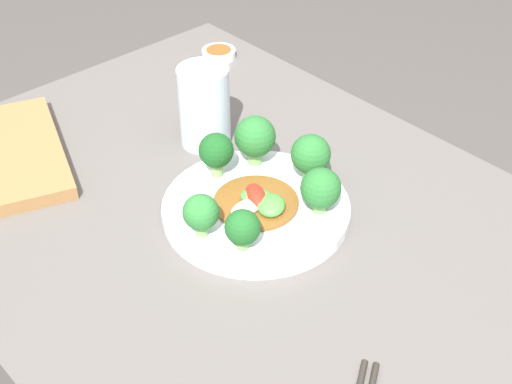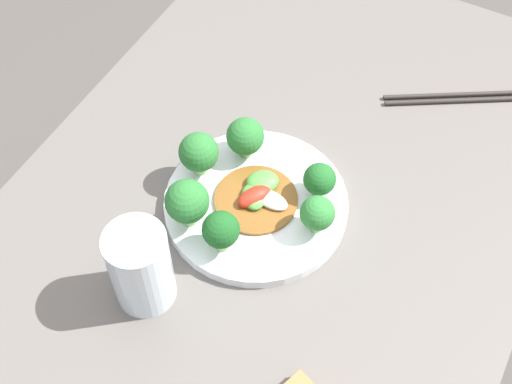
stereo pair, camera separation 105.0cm
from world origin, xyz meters
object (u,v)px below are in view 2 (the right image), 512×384
object	(u,v)px
broccoli_southeast	(187,202)
broccoli_south	(199,153)
broccoli_southwest	(245,137)
drinking_glass	(141,267)
chopsticks	(466,97)
broccoli_north	(317,214)
plate	(256,204)
broccoli_east	(221,230)
broccoli_northwest	(320,180)
stirfry_center	(258,195)

from	to	relation	value
broccoli_southeast	broccoli_south	size ratio (longest dim) A/B	1.08
broccoli_southwest	drinking_glass	distance (m)	0.24
broccoli_south	chopsticks	world-z (taller)	broccoli_south
broccoli_southeast	broccoli_south	distance (m)	0.08
broccoli_north	drinking_glass	distance (m)	0.23
plate	broccoli_southeast	distance (m)	0.11
broccoli_north	broccoli_southwest	world-z (taller)	broccoli_southwest
plate	broccoli_east	distance (m)	0.10
broccoli_northwest	broccoli_north	xyz separation A→B (m)	(0.05, 0.02, 0.00)
broccoli_northwest	broccoli_southeast	size ratio (longest dim) A/B	0.74
broccoli_north	chopsticks	size ratio (longest dim) A/B	0.26
broccoli_southwest	broccoli_south	bearing A→B (deg)	-35.33
plate	drinking_glass	size ratio (longest dim) A/B	2.02
broccoli_northwest	broccoli_east	xyz separation A→B (m)	(0.13, -0.07, 0.01)
broccoli_north	broccoli_southwest	size ratio (longest dim) A/B	0.92
broccoli_east	drinking_glass	xyz separation A→B (m)	(0.09, -0.06, 0.01)
drinking_glass	broccoli_southeast	bearing A→B (deg)	-179.16
broccoli_south	stirfry_center	xyz separation A→B (m)	(0.00, 0.09, -0.03)
plate	stirfry_center	xyz separation A→B (m)	(-0.00, 0.00, 0.02)
broccoli_north	broccoli_east	xyz separation A→B (m)	(0.08, -0.09, 0.00)
broccoli_southwest	broccoli_southeast	bearing A→B (deg)	-4.35
stirfry_center	drinking_glass	bearing A→B (deg)	-18.50
broccoli_north	plate	bearing A→B (deg)	-91.33
plate	drinking_glass	distance (m)	0.19
broccoli_southwest	broccoli_southeast	distance (m)	0.13
plate	broccoli_southeast	size ratio (longest dim) A/B	3.38
broccoli_east	drinking_glass	world-z (taller)	drinking_glass
broccoli_southeast	drinking_glass	distance (m)	0.11
broccoli_northwest	broccoli_south	world-z (taller)	broccoli_south
broccoli_north	stirfry_center	bearing A→B (deg)	-94.25
stirfry_center	chopsticks	world-z (taller)	stirfry_center
broccoli_southwest	broccoli_southeast	world-z (taller)	broccoli_southeast
plate	broccoli_east	xyz separation A→B (m)	(0.08, -0.00, 0.05)
plate	broccoli_northwest	xyz separation A→B (m)	(-0.05, 0.07, 0.04)
broccoli_south	stirfry_center	size ratio (longest dim) A/B	0.60
stirfry_center	broccoli_northwest	bearing A→B (deg)	124.20
chopsticks	broccoli_east	bearing A→B (deg)	-24.79
broccoli_south	broccoli_east	world-z (taller)	broccoli_south
broccoli_northwest	broccoli_north	bearing A→B (deg)	22.10
plate	stirfry_center	bearing A→B (deg)	173.22
broccoli_east	broccoli_northwest	bearing A→B (deg)	151.74
broccoli_east	stirfry_center	xyz separation A→B (m)	(-0.09, 0.00, -0.03)
plate	broccoli_northwest	distance (m)	0.09
drinking_glass	broccoli_east	bearing A→B (deg)	148.99
broccoli_east	chopsticks	xyz separation A→B (m)	(-0.41, 0.19, -0.05)
broccoli_southeast	stirfry_center	distance (m)	0.10
broccoli_east	broccoli_southeast	bearing A→B (deg)	-104.44
broccoli_north	broccoli_southeast	xyz separation A→B (m)	(0.07, -0.15, 0.01)
broccoli_northwest	plate	bearing A→B (deg)	-53.47
broccoli_southwest	broccoli_east	bearing A→B (deg)	17.61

